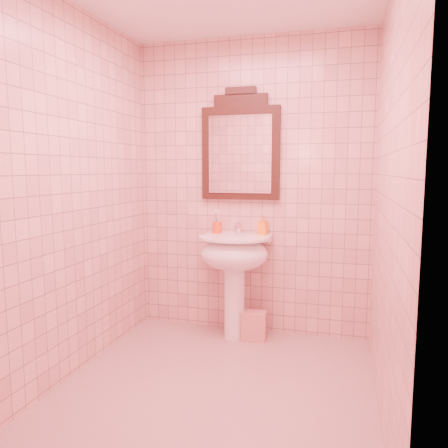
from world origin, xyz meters
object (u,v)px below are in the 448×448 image
(soap_dispenser, at_px, (263,225))
(towel, at_px, (254,326))
(mirror, at_px, (240,148))
(toothbrush_cup, at_px, (217,227))
(pedestal_sink, at_px, (234,261))

(soap_dispenser, distance_m, towel, 0.84)
(soap_dispenser, bearing_deg, mirror, -178.96)
(toothbrush_cup, relative_size, soap_dispenser, 1.12)
(mirror, distance_m, toothbrush_cup, 0.70)
(pedestal_sink, bearing_deg, towel, 0.97)
(towel, bearing_deg, pedestal_sink, -179.03)
(mirror, height_order, toothbrush_cup, mirror)
(soap_dispenser, bearing_deg, towel, -91.62)
(pedestal_sink, height_order, towel, pedestal_sink)
(mirror, bearing_deg, towel, -49.61)
(soap_dispenser, height_order, towel, soap_dispenser)
(soap_dispenser, xyz_separation_m, towel, (-0.03, -0.17, -0.82))
(mirror, xyz_separation_m, towel, (0.17, -0.20, -1.47))
(pedestal_sink, distance_m, toothbrush_cup, 0.35)
(pedestal_sink, distance_m, mirror, 0.95)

